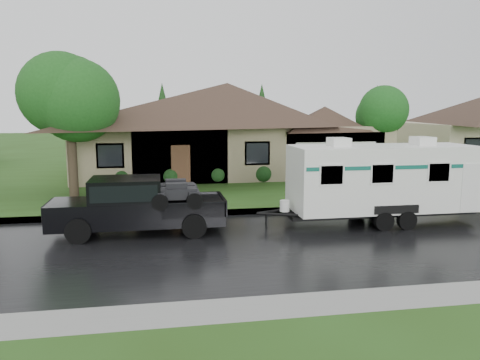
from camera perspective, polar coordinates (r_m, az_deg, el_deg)
name	(u,v)px	position (r m, az deg, el deg)	size (l,w,h in m)	color
ground	(229,229)	(16.43, -1.33, -5.94)	(140.00, 140.00, 0.00)	#2B4C17
road	(239,245)	(14.53, -0.15, -7.89)	(140.00, 8.00, 0.01)	black
curb	(221,213)	(18.58, -2.36, -3.98)	(140.00, 0.50, 0.15)	gray
lawn	(196,171)	(31.08, -5.43, 1.13)	(140.00, 26.00, 0.15)	#2B4C17
house_main	(232,117)	(29.92, -0.93, 7.64)	(19.44, 10.80, 6.90)	#9A8668
tree_left_green	(69,99)	(22.64, -20.11, 9.27)	(3.86, 3.86, 6.39)	#382B1E
tree_right_green	(380,113)	(28.58, 16.66, 7.78)	(3.24, 3.24, 5.37)	#382B1E
shrub_row	(240,173)	(25.64, 0.01, 0.86)	(13.60, 1.00, 1.00)	#143814
pickup_truck	(135,204)	(15.98, -12.71, -2.85)	(5.67, 2.16, 1.89)	black
travel_trailer	(382,178)	(17.73, 16.93, 0.25)	(6.99, 2.46, 3.14)	white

